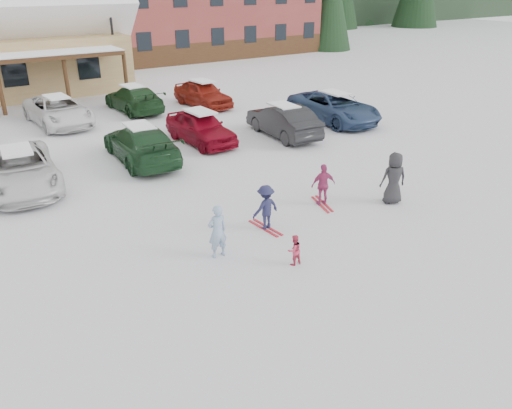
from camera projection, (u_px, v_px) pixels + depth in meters
ground at (267, 251)px, 14.21m from camera, size 160.00×160.00×0.00m
lamp_post at (113, 38)px, 33.12m from camera, size 0.50×0.25×5.98m
adult_skier at (217, 231)px, 13.63m from camera, size 0.57×0.38×1.56m
toddler_red at (294, 250)px, 13.39m from camera, size 0.43×0.33×0.87m
child_navy at (266, 207)px, 15.19m from camera, size 0.97×0.61×1.43m
skis_child_navy at (265, 228)px, 15.49m from camera, size 0.32×1.41×0.03m
child_magenta at (323, 185)px, 16.81m from camera, size 0.92×0.59×1.46m
skis_child_magenta at (322, 204)px, 17.11m from camera, size 0.59×1.40×0.03m
bystander_dark at (394, 178)px, 16.89m from camera, size 1.03×0.86×1.80m
parked_car_2 at (20, 169)px, 18.15m from camera, size 2.87×5.50×1.48m
parked_car_3 at (141, 143)px, 20.85m from camera, size 2.44×5.38×1.53m
parked_car_4 at (201, 127)px, 23.15m from camera, size 1.97×4.48×1.50m
parked_car_5 at (283, 121)px, 24.12m from camera, size 1.96×4.76×1.54m
parked_car_6 at (334, 107)px, 26.61m from camera, size 2.63×5.64×1.56m
parked_car_10 at (59, 111)px, 26.04m from camera, size 2.84×5.52×1.49m
parked_car_11 at (134, 99)px, 28.65m from camera, size 2.23×5.10×1.46m
parked_car_12 at (203, 94)px, 29.71m from camera, size 2.18×4.63×1.53m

